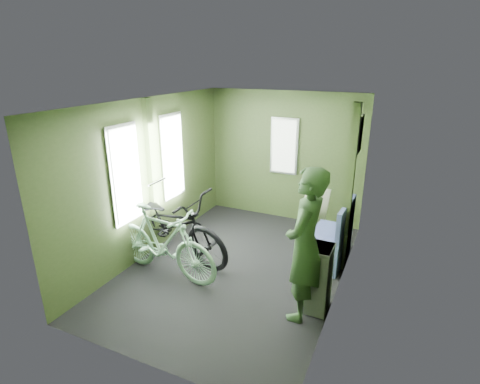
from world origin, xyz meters
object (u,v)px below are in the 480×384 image
object	(u,v)px
bicycle_black	(173,256)
bicycle_mint	(166,275)
bench_seat	(330,244)
waste_box	(319,279)
passenger	(305,245)

from	to	relation	value
bicycle_black	bicycle_mint	bearing A→B (deg)	-144.80
bicycle_black	bench_seat	bearing A→B (deg)	-55.89
waste_box	bench_seat	xyz separation A→B (m)	(-0.11, 1.18, -0.13)
passenger	bench_seat	world-z (taller)	passenger
bicycle_black	passenger	world-z (taller)	passenger
bicycle_black	waste_box	xyz separation A→B (m)	(2.26, -0.34, 0.41)
passenger	waste_box	distance (m)	0.53
bicycle_black	bench_seat	distance (m)	2.32
bicycle_black	bench_seat	size ratio (longest dim) A/B	2.24
waste_box	bicycle_mint	bearing A→B (deg)	-176.14
bicycle_mint	waste_box	size ratio (longest dim) A/B	2.06
passenger	bench_seat	size ratio (longest dim) A/B	1.90
bicycle_mint	bench_seat	distance (m)	2.36
waste_box	bicycle_black	bearing A→B (deg)	171.35
bicycle_mint	bench_seat	xyz separation A→B (m)	(1.94, 1.32, 0.27)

